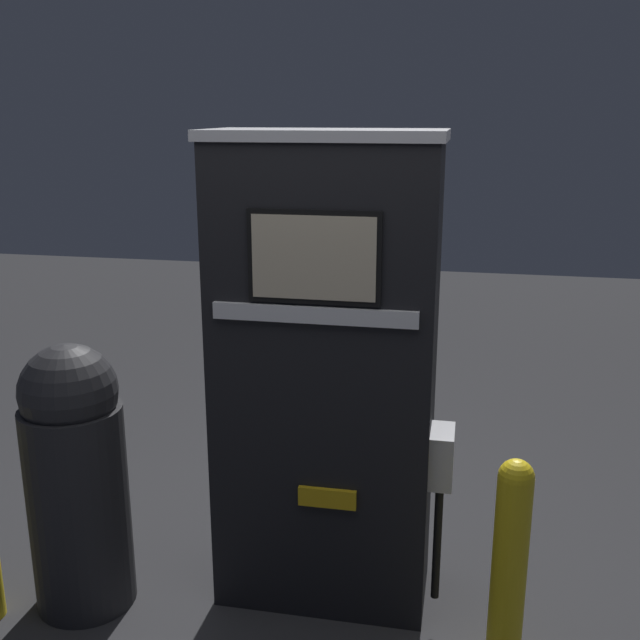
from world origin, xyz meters
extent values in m
plane|color=#2D2D30|center=(0.00, 0.00, 0.00)|extent=(14.00, 14.00, 0.00)
cube|color=black|center=(0.00, 0.21, 0.50)|extent=(0.85, 0.42, 1.00)
cube|color=black|center=(0.00, 0.21, 1.43)|extent=(0.85, 0.42, 0.87)
cube|color=#B7B7BC|center=(0.00, 0.21, 1.89)|extent=(0.88, 0.45, 0.04)
cube|color=black|center=(0.00, -0.01, 1.48)|extent=(0.48, 0.01, 0.33)
cube|color=beige|center=(0.00, -0.01, 1.48)|extent=(0.44, 0.01, 0.30)
cube|color=silver|center=(0.00, -0.01, 1.27)|extent=(0.75, 0.02, 0.06)
cube|color=gold|center=(0.05, -0.01, 0.55)|extent=(0.22, 0.02, 0.08)
cube|color=#B7B7BC|center=(0.47, 0.13, 0.70)|extent=(0.09, 0.19, 0.21)
cylinder|color=black|center=(0.47, 0.06, 0.36)|extent=(0.03, 0.03, 0.47)
cylinder|color=yellow|center=(0.73, -0.14, 0.39)|extent=(0.12, 0.12, 0.77)
sphere|color=yellow|center=(0.73, -0.14, 0.77)|extent=(0.12, 0.12, 0.12)
cylinder|color=#232326|center=(-0.96, -0.06, 0.43)|extent=(0.40, 0.40, 0.86)
sphere|color=#232326|center=(-0.96, -0.06, 0.93)|extent=(0.38, 0.38, 0.38)
camera|label=1|loc=(0.53, -2.53, 1.97)|focal=42.00mm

